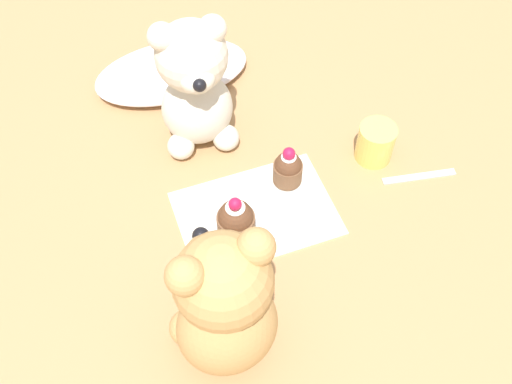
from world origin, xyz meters
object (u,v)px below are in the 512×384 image
object	(u,v)px
teddy_bear_cream	(195,86)
teaspoon	(419,176)
saucer_plate	(236,230)
juice_glass	(376,143)
cupcake_near_tan_bear	(236,219)
teddy_bear_tan	(225,306)
cupcake_near_cream_bear	(288,168)

from	to	relation	value
teddy_bear_cream	teaspoon	bearing A→B (deg)	-27.76
teddy_bear_cream	saucer_plate	distance (m)	0.23
teddy_bear_cream	juice_glass	bearing A→B (deg)	-22.54
cupcake_near_tan_bear	teaspoon	distance (m)	0.31
juice_glass	teddy_bear_tan	bearing A→B (deg)	-145.09
teddy_bear_tan	cupcake_near_cream_bear	xyz separation A→B (m)	(0.17, 0.22, -0.08)
juice_glass	teaspoon	xyz separation A→B (m)	(0.05, -0.06, -0.03)
teddy_bear_tan	saucer_plate	world-z (taller)	teddy_bear_tan
teddy_bear_tan	juice_glass	bearing A→B (deg)	-150.24
saucer_plate	cupcake_near_tan_bear	xyz separation A→B (m)	(0.00, -0.00, 0.03)
juice_glass	teddy_bear_cream	bearing A→B (deg)	151.54
teddy_bear_tan	cupcake_near_tan_bear	world-z (taller)	teddy_bear_tan
saucer_plate	cupcake_near_tan_bear	distance (m)	0.03
teddy_bear_tan	cupcake_near_cream_bear	bearing A→B (deg)	-132.74
teddy_bear_tan	juice_glass	xyz separation A→B (m)	(0.32, 0.22, -0.09)
teaspoon	teddy_bear_tan	bearing A→B (deg)	33.57
teddy_bear_cream	teaspoon	world-z (taller)	teddy_bear_cream
cupcake_near_cream_bear	saucer_plate	xyz separation A→B (m)	(-0.11, -0.06, -0.03)
saucer_plate	teaspoon	size ratio (longest dim) A/B	0.76
teddy_bear_tan	teaspoon	world-z (taller)	teddy_bear_tan
teddy_bear_cream	teaspoon	xyz separation A→B (m)	(0.30, -0.20, -0.11)
cupcake_near_tan_bear	juice_glass	xyz separation A→B (m)	(0.25, 0.06, -0.01)
teddy_bear_tan	teaspoon	xyz separation A→B (m)	(0.37, 0.16, -0.12)
cupcake_near_tan_bear	juice_glass	size ratio (longest dim) A/B	1.15
cupcake_near_cream_bear	saucer_plate	distance (m)	0.13
teddy_bear_tan	cupcake_near_tan_bear	size ratio (longest dim) A/B	3.36
saucer_plate	teaspoon	xyz separation A→B (m)	(0.30, 0.00, -0.01)
teddy_bear_cream	teddy_bear_tan	bearing A→B (deg)	-95.33
cupcake_near_cream_bear	cupcake_near_tan_bear	world-z (taller)	cupcake_near_tan_bear
cupcake_near_cream_bear	juice_glass	size ratio (longest dim) A/B	1.12
juice_glass	teaspoon	bearing A→B (deg)	-52.26
saucer_plate	juice_glass	xyz separation A→B (m)	(0.25, 0.06, 0.02)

